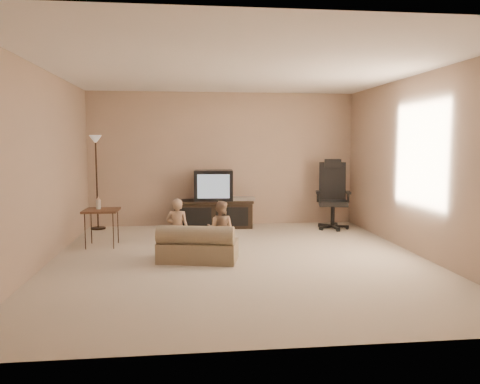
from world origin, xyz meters
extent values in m
plane|color=beige|center=(0.00, 0.00, 0.00)|extent=(5.50, 5.50, 0.00)
plane|color=white|center=(0.00, 0.00, 2.50)|extent=(5.50, 5.50, 0.00)
plane|color=tan|center=(0.00, 2.75, 1.25)|extent=(5.00, 0.00, 5.00)
plane|color=tan|center=(0.00, -2.75, 1.25)|extent=(5.00, 0.00, 5.00)
plane|color=tan|center=(-2.50, 0.00, 1.25)|extent=(0.00, 5.50, 5.50)
plane|color=tan|center=(2.50, 0.00, 1.25)|extent=(0.00, 5.50, 5.50)
cube|color=black|center=(-0.20, 2.49, 0.23)|extent=(1.44, 0.59, 0.45)
cube|color=black|center=(-0.20, 2.49, 0.48)|extent=(1.48, 0.63, 0.04)
cube|color=black|center=(-0.55, 2.25, 0.23)|extent=(0.58, 0.06, 0.34)
cube|color=black|center=(0.12, 2.21, 0.23)|extent=(0.58, 0.06, 0.34)
cube|color=black|center=(-0.20, 2.51, 0.78)|extent=(0.73, 0.55, 0.55)
cube|color=white|center=(-0.21, 2.25, 0.78)|extent=(0.58, 0.04, 0.43)
cube|color=#B9B8BB|center=(0.35, 2.41, 0.53)|extent=(0.42, 0.31, 0.06)
cylinder|color=black|center=(1.93, 2.02, 0.25)|extent=(0.07, 0.07, 0.40)
cube|color=black|center=(1.93, 2.02, 0.48)|extent=(0.60, 0.60, 0.09)
cube|color=black|center=(1.98, 2.25, 0.85)|extent=(0.51, 0.28, 0.71)
cube|color=black|center=(1.98, 2.25, 1.18)|extent=(0.32, 0.17, 0.16)
cube|color=black|center=(1.66, 2.08, 0.67)|extent=(0.13, 0.29, 0.04)
cube|color=black|center=(2.19, 1.95, 0.67)|extent=(0.13, 0.29, 0.04)
cube|color=brown|center=(-1.97, 1.06, 0.55)|extent=(0.52, 0.52, 0.03)
cylinder|color=black|center=(-2.18, 0.86, 0.27)|extent=(0.01, 0.01, 0.56)
cylinder|color=black|center=(-1.77, 0.85, 0.27)|extent=(0.01, 0.01, 0.56)
cylinder|color=black|center=(-2.17, 1.26, 0.27)|extent=(0.01, 0.01, 0.56)
cylinder|color=black|center=(-1.76, 1.25, 0.27)|extent=(0.01, 0.01, 0.56)
cylinder|color=beige|center=(-2.02, 1.10, 0.63)|extent=(0.07, 0.07, 0.14)
cone|color=beige|center=(-2.02, 1.10, 0.73)|extent=(0.06, 0.06, 0.05)
cylinder|color=black|center=(-2.30, 2.52, 0.01)|extent=(0.26, 0.26, 0.03)
cylinder|color=black|center=(-2.30, 2.52, 0.81)|extent=(0.03, 0.03, 1.60)
cone|color=beige|center=(-2.30, 2.52, 1.62)|extent=(0.23, 0.23, 0.15)
cube|color=gray|center=(-0.55, 0.01, 0.13)|extent=(1.11, 0.76, 0.27)
cylinder|color=gray|center=(-0.59, -0.16, 0.38)|extent=(1.03, 0.46, 0.24)
imported|color=tan|center=(-0.82, 0.07, 0.41)|extent=(0.34, 0.28, 0.83)
imported|color=tan|center=(-0.24, 0.18, 0.39)|extent=(0.42, 0.31, 0.77)
camera|label=1|loc=(-0.70, -6.10, 1.56)|focal=35.00mm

